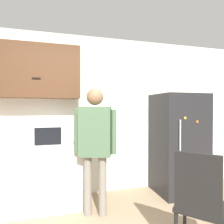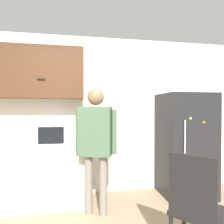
{
  "view_description": "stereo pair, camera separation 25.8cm",
  "coord_description": "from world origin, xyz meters",
  "px_view_note": "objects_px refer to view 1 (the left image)",
  "views": [
    {
      "loc": [
        -0.6,
        -1.52,
        1.47
      ],
      "look_at": [
        0.11,
        1.04,
        1.42
      ],
      "focal_mm": 32.0,
      "sensor_mm": 36.0,
      "label": 1
    },
    {
      "loc": [
        -0.35,
        -1.57,
        1.47
      ],
      "look_at": [
        0.11,
        1.04,
        1.42
      ],
      "focal_mm": 32.0,
      "sensor_mm": 36.0,
      "label": 2
    }
  ],
  "objects_px": {
    "person": "(95,138)",
    "chair": "(199,200)",
    "microwave": "(52,134)",
    "refrigerator": "(178,143)"
  },
  "relations": [
    {
      "from": "microwave",
      "to": "chair",
      "type": "relative_size",
      "value": 0.48
    },
    {
      "from": "microwave",
      "to": "person",
      "type": "distance_m",
      "value": 0.71
    },
    {
      "from": "chair",
      "to": "refrigerator",
      "type": "bearing_deg",
      "value": -69.37
    },
    {
      "from": "chair",
      "to": "microwave",
      "type": "bearing_deg",
      "value": 1.7
    },
    {
      "from": "microwave",
      "to": "person",
      "type": "xyz_separation_m",
      "value": [
        0.58,
        -0.42,
        -0.02
      ]
    },
    {
      "from": "microwave",
      "to": "refrigerator",
      "type": "bearing_deg",
      "value": -1.72
    },
    {
      "from": "person",
      "to": "chair",
      "type": "distance_m",
      "value": 1.43
    },
    {
      "from": "person",
      "to": "microwave",
      "type": "bearing_deg",
      "value": 164.23
    },
    {
      "from": "refrigerator",
      "to": "chair",
      "type": "bearing_deg",
      "value": -117.04
    },
    {
      "from": "microwave",
      "to": "chair",
      "type": "distance_m",
      "value": 2.1
    }
  ]
}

